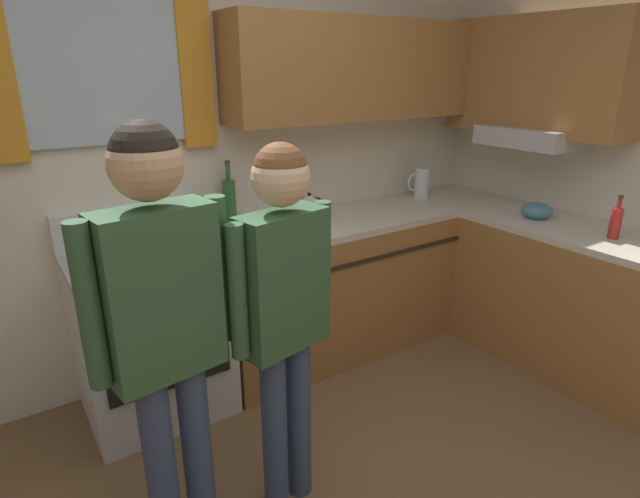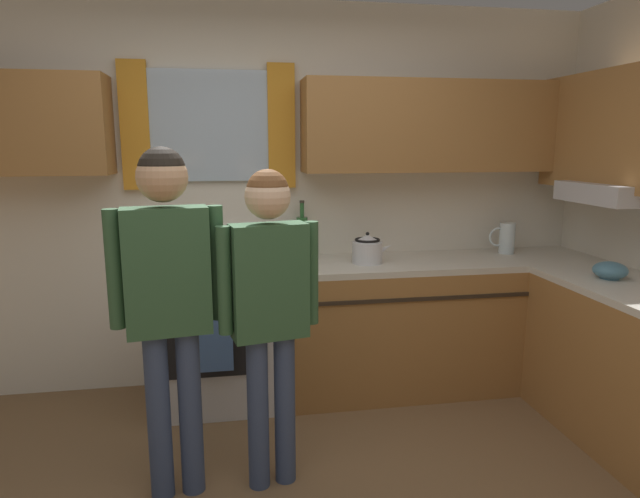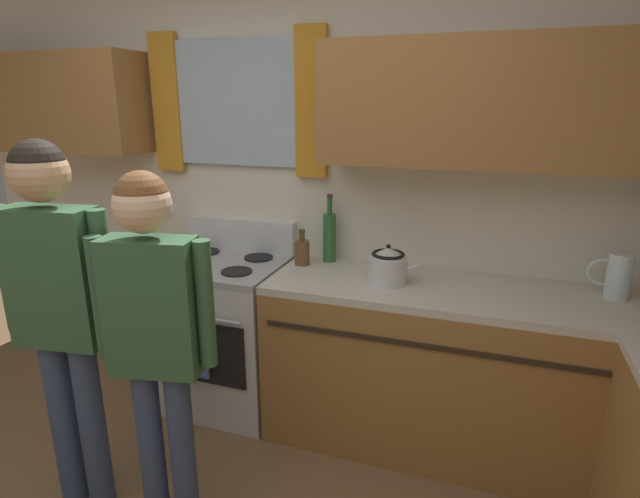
# 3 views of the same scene
# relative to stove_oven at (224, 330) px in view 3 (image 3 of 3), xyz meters

# --- Properties ---
(back_wall_unit) EXTENTS (4.60, 0.42, 2.60)m
(back_wall_unit) POSITION_rel_stove_oven_xyz_m (0.35, 0.28, 1.01)
(back_wall_unit) COLOR silver
(back_wall_unit) RESTS_ON ground
(kitchen_counter_run) EXTENTS (2.23, 2.04, 0.90)m
(kitchen_counter_run) POSITION_rel_stove_oven_xyz_m (1.81, -0.40, -0.02)
(kitchen_counter_run) COLOR #9E6B38
(kitchen_counter_run) RESTS_ON ground
(stove_oven) EXTENTS (0.73, 0.67, 1.10)m
(stove_oven) POSITION_rel_stove_oven_xyz_m (0.00, 0.00, 0.00)
(stove_oven) COLOR silver
(stove_oven) RESTS_ON ground
(bottle_squat_brown) EXTENTS (0.08, 0.08, 0.21)m
(bottle_squat_brown) POSITION_rel_stove_oven_xyz_m (0.47, 0.11, 0.51)
(bottle_squat_brown) COLOR brown
(bottle_squat_brown) RESTS_ON kitchen_counter_run
(bottle_wine_green) EXTENTS (0.08, 0.08, 0.39)m
(bottle_wine_green) POSITION_rel_stove_oven_xyz_m (0.60, 0.22, 0.58)
(bottle_wine_green) COLOR #2D6633
(bottle_wine_green) RESTS_ON kitchen_counter_run
(stovetop_kettle) EXTENTS (0.27, 0.20, 0.21)m
(stovetop_kettle) POSITION_rel_stove_oven_xyz_m (0.99, -0.03, 0.53)
(stovetop_kettle) COLOR silver
(stovetop_kettle) RESTS_ON kitchen_counter_run
(water_pitcher) EXTENTS (0.19, 0.11, 0.22)m
(water_pitcher) POSITION_rel_stove_oven_xyz_m (2.05, 0.12, 0.54)
(water_pitcher) COLOR silver
(water_pitcher) RESTS_ON kitchen_counter_run
(adult_left) EXTENTS (0.51, 0.23, 1.66)m
(adult_left) POSITION_rel_stove_oven_xyz_m (-0.19, -0.98, 0.58)
(adult_left) COLOR #38476B
(adult_left) RESTS_ON ground
(adult_in_plaid) EXTENTS (0.48, 0.22, 1.56)m
(adult_in_plaid) POSITION_rel_stove_oven_xyz_m (0.27, -0.97, 0.52)
(adult_in_plaid) COLOR #38476B
(adult_in_plaid) RESTS_ON ground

